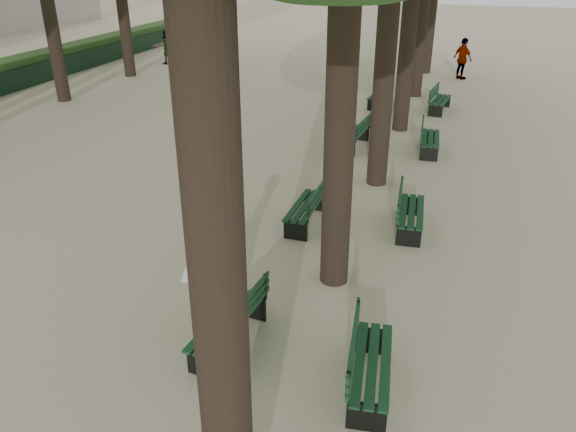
% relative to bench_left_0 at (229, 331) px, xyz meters
% --- Properties ---
extents(ground, '(120.00, 120.00, 0.00)m').
position_rel_bench_left_0_xyz_m(ground, '(-0.37, -0.65, -0.27)').
color(ground, '#BFB390').
rests_on(ground, ground).
extents(bench_left_0, '(0.75, 1.85, 0.92)m').
position_rel_bench_left_0_xyz_m(bench_left_0, '(0.00, 0.00, 0.00)').
color(bench_left_0, black).
rests_on(bench_left_0, ground).
extents(bench_left_1, '(0.59, 1.81, 0.92)m').
position_rel_bench_left_0_xyz_m(bench_left_1, '(0.00, 4.45, 0.00)').
color(bench_left_1, black).
rests_on(bench_left_1, ground).
extents(bench_left_2, '(0.74, 1.85, 0.92)m').
position_rel_bench_left_0_xyz_m(bench_left_2, '(0.00, 10.03, 0.00)').
color(bench_left_2, black).
rests_on(bench_left_2, ground).
extents(bench_left_3, '(0.81, 1.86, 0.92)m').
position_rel_bench_left_0_xyz_m(bench_left_3, '(-0.00, 15.24, 0.00)').
color(bench_left_3, black).
rests_on(bench_left_3, ground).
extents(bench_right_0, '(0.77, 1.85, 0.92)m').
position_rel_bench_left_0_xyz_m(bench_right_0, '(2.27, -0.30, 0.00)').
color(bench_right_0, black).
rests_on(bench_right_0, ground).
extents(bench_right_1, '(0.70, 1.84, 0.92)m').
position_rel_bench_left_0_xyz_m(bench_right_1, '(2.27, 4.86, 0.00)').
color(bench_right_1, black).
rests_on(bench_right_1, ground).
extents(bench_right_2, '(0.68, 1.83, 0.92)m').
position_rel_bench_left_0_xyz_m(bench_right_2, '(2.27, 10.25, 0.00)').
color(bench_right_2, black).
rests_on(bench_right_2, ground).
extents(bench_right_3, '(0.79, 1.86, 0.92)m').
position_rel_bench_left_0_xyz_m(bench_right_3, '(2.27, 15.11, 0.00)').
color(bench_right_3, black).
rests_on(bench_right_3, ground).
extents(man_with_map, '(0.68, 0.81, 1.91)m').
position_rel_bench_left_0_xyz_m(man_with_map, '(-0.38, 0.17, 0.68)').
color(man_with_map, black).
rests_on(man_with_map, ground).
extents(pedestrian_e, '(1.30, 1.46, 1.74)m').
position_rel_bench_left_0_xyz_m(pedestrian_e, '(-12.07, 20.68, 0.60)').
color(pedestrian_e, '#262628').
rests_on(pedestrian_e, ground).
extents(pedestrian_a, '(0.72, 0.87, 1.68)m').
position_rel_bench_left_0_xyz_m(pedestrian_a, '(-2.94, 23.37, 0.57)').
color(pedestrian_a, '#262628').
rests_on(pedestrian_a, ground).
extents(pedestrian_c, '(1.04, 1.04, 1.87)m').
position_rel_bench_left_0_xyz_m(pedestrian_c, '(2.85, 21.28, 0.66)').
color(pedestrian_c, '#262628').
rests_on(pedestrian_c, ground).
extents(pedestrian_d, '(0.76, 0.80, 1.60)m').
position_rel_bench_left_0_xyz_m(pedestrian_d, '(-0.02, 24.33, 0.53)').
color(pedestrian_d, '#262628').
rests_on(pedestrian_d, ground).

